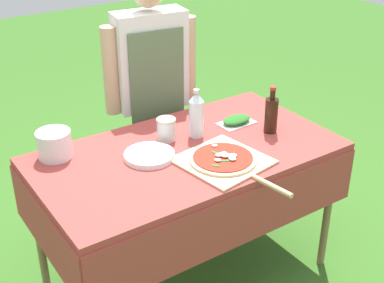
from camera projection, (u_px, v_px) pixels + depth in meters
ground_plane at (187, 273)px, 2.96m from camera, size 12.00×12.00×0.00m
prep_table at (187, 164)px, 2.64m from camera, size 1.49×0.83×0.78m
person_cook at (152, 84)px, 3.09m from camera, size 0.56×0.23×1.50m
pizza_on_peel at (225, 160)px, 2.49m from camera, size 0.42×0.61×0.05m
oil_bottle at (271, 114)px, 2.73m from camera, size 0.07×0.07×0.25m
water_bottle at (196, 114)px, 2.68m from camera, size 0.08×0.08×0.26m
herb_container at (237, 120)px, 2.85m from camera, size 0.20×0.13×0.04m
mixing_tub at (54, 144)px, 2.51m from camera, size 0.16×0.16×0.13m
plate_stack at (149, 155)px, 2.53m from camera, size 0.25×0.25×0.02m
sauce_jar at (166, 130)px, 2.68m from camera, size 0.10×0.10×0.12m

